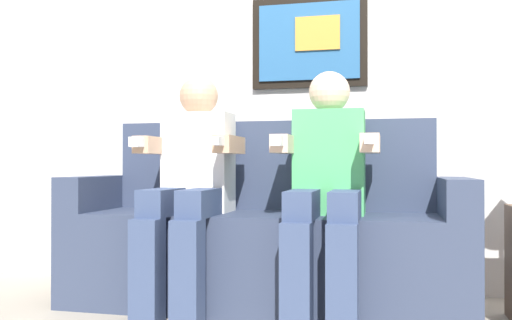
% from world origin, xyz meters
% --- Properties ---
extents(back_wall_assembly, '(4.29, 0.10, 2.60)m').
position_xyz_m(back_wall_assembly, '(0.00, 0.76, 1.30)').
color(back_wall_assembly, silver).
rests_on(back_wall_assembly, ground_plane).
extents(couch, '(1.89, 0.58, 0.90)m').
position_xyz_m(couch, '(0.00, 0.33, 0.31)').
color(couch, '#333D56').
rests_on(couch, ground_plane).
extents(person_on_left, '(0.46, 0.56, 1.11)m').
position_xyz_m(person_on_left, '(-0.32, 0.16, 0.61)').
color(person_on_left, white).
rests_on(person_on_left, ground_plane).
extents(person_on_right, '(0.46, 0.56, 1.11)m').
position_xyz_m(person_on_right, '(0.32, 0.16, 0.61)').
color(person_on_right, '#4CB266').
rests_on(person_on_right, ground_plane).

